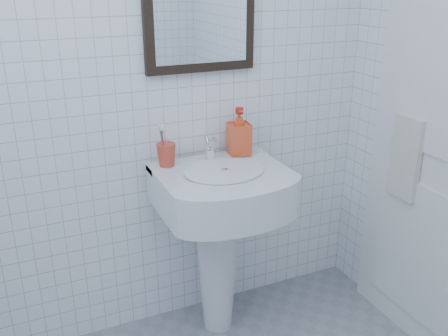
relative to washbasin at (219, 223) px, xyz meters
name	(u,v)px	position (x,y,z in m)	size (l,w,h in m)	color
wall_back	(146,73)	(-0.24, 0.21, 0.67)	(2.20, 0.02, 2.50)	white
washbasin	(219,223)	(0.00, 0.00, 0.00)	(0.56, 0.41, 0.86)	silver
faucet	(210,150)	(0.00, 0.10, 0.32)	(0.05, 0.11, 0.12)	white
toothbrush_cup	(166,155)	(-0.20, 0.11, 0.33)	(0.08, 0.08, 0.10)	#C93E28
soap_dispenser	(239,131)	(0.15, 0.12, 0.39)	(0.10, 0.10, 0.22)	red
bathroom_door	(445,140)	(0.84, -0.44, 0.42)	(0.04, 0.80, 2.00)	silver
towel_ring	(415,119)	(0.82, -0.28, 0.47)	(0.18, 0.18, 0.01)	white
hand_towel	(406,158)	(0.80, -0.28, 0.29)	(0.03, 0.16, 0.38)	silver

